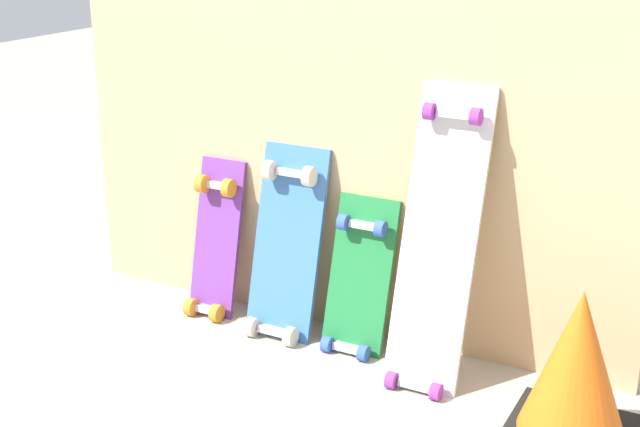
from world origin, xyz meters
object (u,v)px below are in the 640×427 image
skateboard_blue (285,252)px  skateboard_white (437,251)px  traffic_cone (577,367)px  skateboard_purple (215,248)px  skateboard_green (358,286)px

skateboard_blue → skateboard_white: 0.55m
skateboard_blue → traffic_cone: (0.99, -0.20, -0.07)m
skateboard_purple → skateboard_white: bearing=-4.1°
skateboard_blue → skateboard_green: bearing=2.1°
skateboard_purple → skateboard_blue: (0.29, -0.02, 0.04)m
skateboard_blue → skateboard_green: size_ratio=1.23×
skateboard_purple → skateboard_green: size_ratio=1.08×
skateboard_purple → skateboard_green: skateboard_purple is taller
skateboard_purple → skateboard_green: bearing=-0.7°
skateboard_white → skateboard_blue: bearing=175.4°
skateboard_blue → skateboard_white: skateboard_white is taller
skateboard_blue → traffic_cone: size_ratio=1.60×
skateboard_blue → skateboard_green: skateboard_blue is taller
skateboard_purple → traffic_cone: bearing=-9.5°
skateboard_green → skateboard_white: skateboard_white is taller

